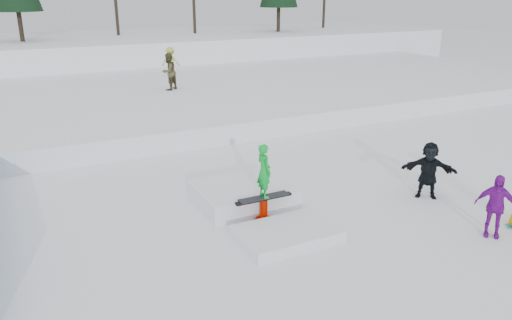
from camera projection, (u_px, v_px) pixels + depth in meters
name	position (u px, v px, depth m)	size (l,w,h in m)	color
ground	(274.00, 225.00, 12.93)	(120.00, 120.00, 0.00)	white
snow_berm	(82.00, 54.00, 37.79)	(60.00, 14.00, 2.40)	white
snow_midrise	(126.00, 98.00, 26.26)	(50.00, 18.00, 0.80)	white
walker_olive	(169.00, 72.00, 25.90)	(0.92, 0.72, 1.90)	#3E3920
walker_ygreen	(171.00, 62.00, 30.23)	(1.11, 0.64, 1.72)	#B0B63E
spectator_purple	(495.00, 206.00, 12.13)	(0.94, 0.39, 1.60)	#7E1099
spectator_dark	(429.00, 170.00, 14.43)	(1.55, 0.49, 1.67)	black
jib_rail_feature	(254.00, 202.00, 13.57)	(2.60, 4.40, 2.11)	white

